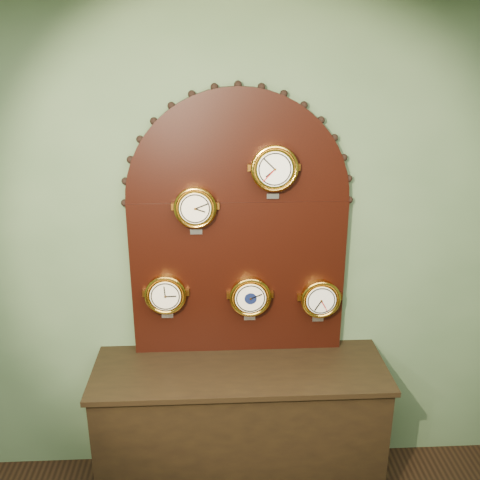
{
  "coord_description": "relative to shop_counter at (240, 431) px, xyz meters",
  "views": [
    {
      "loc": [
        -0.13,
        -0.34,
        2.51
      ],
      "look_at": [
        0.0,
        2.25,
        1.58
      ],
      "focal_mm": 40.17,
      "sensor_mm": 36.0,
      "label": 1
    }
  ],
  "objects": [
    {
      "name": "wall_back",
      "position": [
        0.0,
        0.27,
        1.0
      ],
      "size": [
        4.0,
        0.0,
        4.0
      ],
      "primitive_type": "plane",
      "rotation": [
        1.57,
        0.0,
        0.0
      ],
      "color": "#4D6746",
      "rests_on": "ground"
    },
    {
      "name": "shop_counter",
      "position": [
        0.0,
        0.0,
        0.0
      ],
      "size": [
        1.6,
        0.5,
        0.8
      ],
      "primitive_type": "cube",
      "color": "black",
      "rests_on": "ground_plane"
    },
    {
      "name": "display_board",
      "position": [
        0.0,
        0.22,
        1.23
      ],
      "size": [
        1.26,
        0.06,
        1.53
      ],
      "color": "black",
      "rests_on": "shop_counter"
    },
    {
      "name": "roman_clock",
      "position": [
        -0.23,
        0.15,
        1.32
      ],
      "size": [
        0.22,
        0.08,
        0.28
      ],
      "color": "gold",
      "rests_on": "display_board"
    },
    {
      "name": "arabic_clock",
      "position": [
        0.18,
        0.15,
        1.52
      ],
      "size": [
        0.25,
        0.08,
        0.3
      ],
      "color": "gold",
      "rests_on": "display_board"
    },
    {
      "name": "hygrometer",
      "position": [
        -0.41,
        0.15,
        0.82
      ],
      "size": [
        0.23,
        0.08,
        0.28
      ],
      "color": "gold",
      "rests_on": "display_board"
    },
    {
      "name": "barometer",
      "position": [
        0.06,
        0.15,
        0.8
      ],
      "size": [
        0.23,
        0.08,
        0.28
      ],
      "color": "gold",
      "rests_on": "display_board"
    },
    {
      "name": "tide_clock",
      "position": [
        0.46,
        0.15,
        0.77
      ],
      "size": [
        0.23,
        0.08,
        0.28
      ],
      "color": "gold",
      "rests_on": "display_board"
    }
  ]
}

